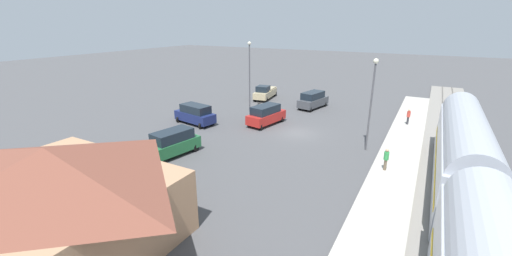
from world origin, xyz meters
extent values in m
plane|color=#4C4C4F|center=(0.00, 0.00, 0.00)|extent=(200.00, 200.00, 0.00)
cube|color=gray|center=(-14.00, 0.00, 0.09)|extent=(4.80, 70.00, 0.18)
cube|color=#59544C|center=(-14.72, 0.00, 0.24)|extent=(0.10, 70.00, 0.12)
cube|color=#59544C|center=(-13.28, 0.00, 0.24)|extent=(0.10, 70.00, 0.12)
cube|color=#B7B2A8|center=(-10.00, 0.00, 0.15)|extent=(3.20, 46.00, 0.30)
cube|color=#ADB2BC|center=(-14.00, 5.02, 2.15)|extent=(2.90, 16.20, 3.70)
cube|color=gold|center=(-12.54, 5.02, 1.85)|extent=(0.04, 14.90, 0.36)
cylinder|color=#ADB2BC|center=(-14.00, 5.02, 3.90)|extent=(2.75, 15.55, 2.76)
cube|color=tan|center=(4.00, 22.00, 1.77)|extent=(10.66, 8.86, 3.53)
pyramid|color=brown|center=(4.00, 22.00, 4.43)|extent=(11.46, 9.66, 1.79)
cube|color=#4C3323|center=(4.00, 17.54, 1.05)|extent=(1.10, 0.08, 2.10)
cylinder|color=brown|center=(-9.36, 5.41, 0.72)|extent=(0.22, 0.22, 0.85)
cylinder|color=green|center=(-9.36, 5.41, 1.46)|extent=(0.36, 0.36, 0.62)
sphere|color=tan|center=(-9.36, 5.41, 1.89)|extent=(0.24, 0.24, 0.24)
cylinder|color=#333338|center=(-9.84, -7.80, 0.72)|extent=(0.22, 0.22, 0.85)
cylinder|color=#CC3F33|center=(-9.84, -7.80, 1.46)|extent=(0.36, 0.36, 0.62)
sphere|color=tan|center=(-9.84, -7.80, 1.89)|extent=(0.24, 0.24, 0.24)
cube|color=#236638|center=(7.11, 10.67, 0.84)|extent=(2.77, 5.16, 1.00)
cube|color=#19232D|center=(7.08, 10.52, 1.78)|extent=(2.29, 3.68, 0.88)
cylinder|color=black|center=(6.59, 12.69, 0.34)|extent=(0.22, 0.68, 0.68)
cylinder|color=black|center=(8.28, 12.39, 0.34)|extent=(0.22, 0.68, 0.68)
cylinder|color=black|center=(5.94, 8.95, 0.34)|extent=(0.22, 0.68, 0.68)
cylinder|color=black|center=(7.63, 8.65, 0.34)|extent=(0.22, 0.68, 0.68)
cube|color=red|center=(4.10, -1.10, 0.84)|extent=(2.81, 5.17, 1.00)
cube|color=#19232D|center=(4.13, -0.96, 1.78)|extent=(2.32, 3.69, 0.88)
cylinder|color=black|center=(4.61, -3.13, 0.34)|extent=(0.22, 0.68, 0.68)
cylinder|color=black|center=(2.91, -2.82, 0.34)|extent=(0.22, 0.68, 0.68)
cylinder|color=black|center=(5.29, 0.61, 0.34)|extent=(0.22, 0.68, 0.68)
cylinder|color=black|center=(3.60, 0.92, 0.34)|extent=(0.22, 0.68, 0.68)
cube|color=#C6B284|center=(10.01, -12.21, 0.84)|extent=(2.71, 5.62, 0.92)
cube|color=#19232D|center=(9.86, -11.19, 1.72)|extent=(1.95, 1.96, 0.84)
cylinder|color=black|center=(8.85, -10.20, 0.38)|extent=(0.22, 0.76, 0.76)
cylinder|color=black|center=(10.55, -9.96, 0.38)|extent=(0.22, 0.76, 0.76)
cylinder|color=black|center=(9.47, -14.46, 0.38)|extent=(0.22, 0.76, 0.76)
cylinder|color=black|center=(11.17, -14.21, 0.38)|extent=(0.22, 0.76, 0.76)
cube|color=#C6B284|center=(10.15, -13.14, 1.40)|extent=(2.27, 3.21, 0.20)
cube|color=#47494F|center=(1.95, -10.52, 0.84)|extent=(2.90, 5.19, 1.00)
cube|color=#19232D|center=(1.98, -10.37, 1.78)|extent=(2.38, 3.71, 0.88)
cylinder|color=black|center=(2.41, -12.55, 0.34)|extent=(0.22, 0.68, 0.68)
cylinder|color=black|center=(0.72, -12.21, 0.34)|extent=(0.22, 0.68, 0.68)
cylinder|color=black|center=(3.17, -8.83, 0.34)|extent=(0.22, 0.68, 0.68)
cylinder|color=black|center=(1.48, -8.49, 0.34)|extent=(0.22, 0.68, 0.68)
cube|color=navy|center=(11.24, 2.58, 0.84)|extent=(5.16, 2.77, 1.00)
cube|color=#19232D|center=(11.09, 2.61, 1.78)|extent=(3.67, 2.28, 0.88)
cylinder|color=black|center=(13.26, 3.11, 0.34)|extent=(0.22, 0.68, 0.68)
cylinder|color=black|center=(12.96, 1.41, 0.34)|extent=(0.22, 0.68, 0.68)
cylinder|color=black|center=(9.51, 3.76, 0.34)|extent=(0.22, 0.68, 0.68)
cylinder|color=black|center=(9.22, 2.06, 0.34)|extent=(0.22, 0.68, 0.68)
cylinder|color=#515156|center=(-7.20, 1.25, 3.85)|extent=(0.16, 0.16, 7.71)
sphere|color=#EAE5C6|center=(-7.20, 1.25, 7.89)|extent=(0.44, 0.44, 0.44)
cylinder|color=#515156|center=(8.64, -5.22, 4.16)|extent=(0.16, 0.16, 8.31)
sphere|color=#EAE5C6|center=(8.64, -5.22, 8.49)|extent=(0.44, 0.44, 0.44)
camera|label=1|loc=(-11.44, 29.17, 10.90)|focal=22.24mm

